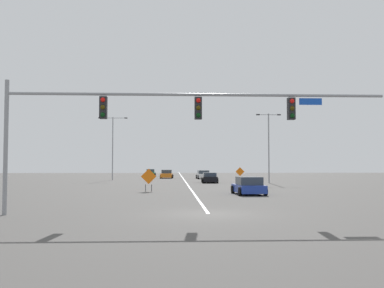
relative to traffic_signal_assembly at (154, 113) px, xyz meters
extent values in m
plane|color=#4C4947|center=(2.56, 0.02, -4.76)|extent=(206.77, 206.77, 0.00)
cube|color=white|center=(2.56, 57.45, -4.76)|extent=(0.16, 114.87, 0.01)
cylinder|color=gray|center=(-6.85, 0.02, -1.63)|extent=(0.20, 0.20, 6.26)
cylinder|color=gray|center=(2.08, 0.02, 0.87)|extent=(17.86, 0.14, 0.14)
cube|color=black|center=(-2.39, 0.02, 0.22)|extent=(0.34, 0.32, 1.05)
sphere|color=red|center=(-2.39, -0.15, 0.57)|extent=(0.22, 0.22, 0.22)
sphere|color=#3C3106|center=(-2.39, -0.15, 0.22)|extent=(0.22, 0.22, 0.22)
sphere|color=black|center=(-2.39, -0.15, -0.13)|extent=(0.22, 0.22, 0.22)
cube|color=black|center=(2.08, 0.02, 0.22)|extent=(0.34, 0.32, 1.05)
sphere|color=red|center=(2.08, -0.15, 0.57)|extent=(0.22, 0.22, 0.22)
sphere|color=#3C3106|center=(2.08, -0.15, 0.22)|extent=(0.22, 0.22, 0.22)
sphere|color=black|center=(2.08, -0.15, -0.13)|extent=(0.22, 0.22, 0.22)
cube|color=black|center=(6.54, 0.02, 0.22)|extent=(0.34, 0.32, 1.05)
sphere|color=red|center=(6.54, -0.15, 0.57)|extent=(0.22, 0.22, 0.22)
sphere|color=#3C3106|center=(6.54, -0.15, 0.22)|extent=(0.22, 0.22, 0.22)
sphere|color=black|center=(6.54, -0.15, -0.13)|extent=(0.22, 0.22, 0.22)
cube|color=#1447B7|center=(7.48, 0.02, 0.58)|extent=(1.10, 0.03, 0.32)
cylinder|color=gray|center=(-8.34, 44.76, 0.05)|extent=(0.16, 0.16, 9.61)
cylinder|color=gray|center=(-9.33, 44.76, 4.70)|extent=(1.99, 0.08, 0.08)
cube|color=#262628|center=(-10.33, 44.76, 4.70)|extent=(0.44, 0.24, 0.14)
cylinder|color=gray|center=(-7.35, 44.76, 4.70)|extent=(1.99, 0.08, 0.08)
cube|color=#262628|center=(-6.35, 44.76, 4.70)|extent=(0.44, 0.24, 0.14)
cylinder|color=gray|center=(13.01, 33.31, -0.33)|extent=(0.16, 0.16, 8.85)
cylinder|color=gray|center=(12.34, 33.31, 3.94)|extent=(1.35, 0.08, 0.08)
cube|color=#262628|center=(11.66, 33.31, 3.94)|extent=(0.44, 0.24, 0.14)
cylinder|color=gray|center=(13.69, 33.31, 3.94)|extent=(1.35, 0.08, 0.08)
cube|color=#262628|center=(14.36, 33.31, 3.94)|extent=(0.44, 0.24, 0.14)
cube|color=orange|center=(-1.24, 17.02, -3.46)|extent=(1.34, 0.23, 1.35)
cylinder|color=black|center=(-1.50, 16.98, -4.46)|extent=(0.05, 0.05, 0.61)
cylinder|color=black|center=(-0.98, 17.06, -4.46)|extent=(0.05, 0.05, 0.61)
cube|color=orange|center=(10.22, 39.07, -3.39)|extent=(1.24, 0.19, 1.25)
cylinder|color=black|center=(9.98, 39.10, -4.40)|extent=(0.05, 0.05, 0.72)
cylinder|color=black|center=(10.46, 39.04, -4.40)|extent=(0.05, 0.05, 0.72)
cube|color=white|center=(5.86, 50.77, -4.25)|extent=(2.12, 3.94, 0.69)
cube|color=#333D47|center=(5.87, 50.58, -3.64)|extent=(1.83, 2.29, 0.54)
cylinder|color=black|center=(6.73, 52.17, -4.44)|extent=(0.26, 0.65, 0.64)
cylinder|color=black|center=(4.84, 52.06, -4.44)|extent=(0.26, 0.65, 0.64)
cylinder|color=black|center=(6.89, 49.49, -4.44)|extent=(0.26, 0.65, 0.64)
cylinder|color=black|center=(5.00, 49.38, -4.44)|extent=(0.26, 0.65, 0.64)
cube|color=orange|center=(-0.25, 53.70, -4.25)|extent=(2.12, 4.10, 0.69)
cube|color=#333D47|center=(-0.23, 53.90, -3.61)|extent=(1.82, 2.10, 0.60)
cylinder|color=black|center=(-1.27, 52.35, -4.44)|extent=(0.25, 0.65, 0.64)
cylinder|color=black|center=(0.63, 52.25, -4.44)|extent=(0.25, 0.65, 0.64)
cylinder|color=black|center=(-1.12, 55.15, -4.44)|extent=(0.25, 0.65, 0.64)
cylinder|color=black|center=(0.78, 55.04, -4.44)|extent=(0.25, 0.65, 0.64)
cube|color=#1E389E|center=(6.77, 13.00, -4.30)|extent=(2.15, 4.14, 0.60)
cube|color=#333D47|center=(6.78, 12.80, -3.69)|extent=(1.85, 2.20, 0.61)
cylinder|color=black|center=(7.64, 14.46, -4.44)|extent=(0.26, 0.65, 0.64)
cylinder|color=black|center=(5.73, 14.35, -4.44)|extent=(0.26, 0.65, 0.64)
cylinder|color=black|center=(7.81, 11.64, -4.44)|extent=(0.26, 0.65, 0.64)
cylinder|color=black|center=(5.89, 11.53, -4.44)|extent=(0.26, 0.65, 0.64)
cube|color=#196B38|center=(-3.82, 68.11, -4.26)|extent=(1.79, 4.00, 0.68)
cube|color=#333D47|center=(-3.82, 68.31, -3.62)|extent=(1.59, 2.01, 0.60)
cylinder|color=black|center=(-4.71, 66.73, -4.44)|extent=(0.23, 0.64, 0.64)
cylinder|color=black|center=(-2.97, 66.70, -4.44)|extent=(0.23, 0.64, 0.64)
cylinder|color=black|center=(-4.68, 69.51, -4.44)|extent=(0.23, 0.64, 0.64)
cylinder|color=black|center=(-2.93, 69.49, -4.44)|extent=(0.23, 0.64, 0.64)
cube|color=black|center=(5.59, 34.87, -4.27)|extent=(1.90, 4.27, 0.66)
cube|color=#333D47|center=(5.59, 34.66, -3.70)|extent=(1.67, 2.17, 0.49)
cylinder|color=black|center=(6.53, 36.33, -4.44)|extent=(0.24, 0.65, 0.64)
cylinder|color=black|center=(4.73, 36.37, -4.44)|extent=(0.24, 0.65, 0.64)
cylinder|color=black|center=(6.45, 33.37, -4.44)|extent=(0.24, 0.65, 0.64)
cylinder|color=black|center=(4.66, 33.41, -4.44)|extent=(0.24, 0.65, 0.64)
camera|label=1|loc=(0.91, -19.89, -2.47)|focal=39.61mm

